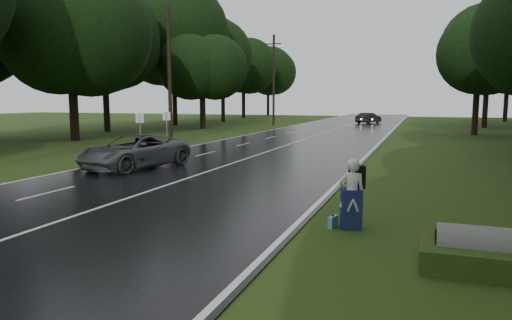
{
  "coord_description": "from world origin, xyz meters",
  "views": [
    {
      "loc": [
        8.67,
        -9.94,
        3.14
      ],
      "look_at": [
        3.4,
        4.71,
        1.1
      ],
      "focal_mm": 32.61,
      "sensor_mm": 36.0,
      "label": 1
    }
  ],
  "objects": [
    {
      "name": "road",
      "position": [
        0.0,
        20.0,
        0.02
      ],
      "size": [
        12.0,
        140.0,
        0.04
      ],
      "primitive_type": "cube",
      "color": "black",
      "rests_on": "ground"
    },
    {
      "name": "ground",
      "position": [
        0.0,
        0.0,
        0.0
      ],
      "size": [
        160.0,
        160.0,
        0.0
      ],
      "primitive_type": "plane",
      "color": "#284012",
      "rests_on": "ground"
    },
    {
      "name": "tree_right_f",
      "position": [
        15.05,
        46.92,
        0.0
      ],
      "size": [
        10.2,
        10.2,
        15.93
      ],
      "primitive_type": null,
      "color": "black",
      "rests_on": "ground"
    },
    {
      "name": "road_sign_b",
      "position": [
        -7.2,
        16.86,
        0.0
      ],
      "size": [
        0.56,
        0.1,
        2.32
      ],
      "primitive_type": null,
      "color": "white",
      "rests_on": "ground"
    },
    {
      "name": "utility_pole_mid",
      "position": [
        -8.5,
        19.6,
        0.0
      ],
      "size": [
        1.8,
        0.28,
        9.66
      ],
      "primitive_type": null,
      "color": "black",
      "rests_on": "ground"
    },
    {
      "name": "far_car",
      "position": [
        2.01,
        51.78,
        0.73
      ],
      "size": [
        3.05,
        4.39,
        1.37
      ],
      "primitive_type": "imported",
      "rotation": [
        0.0,
        0.0,
        2.71
      ],
      "color": "black",
      "rests_on": "road"
    },
    {
      "name": "hitchhiker",
      "position": [
        7.13,
        1.22,
        0.81
      ],
      "size": [
        0.73,
        0.7,
        1.74
      ],
      "color": "silver",
      "rests_on": "ground"
    },
    {
      "name": "tree_left_f",
      "position": [
        -17.86,
        50.23,
        0.0
      ],
      "size": [
        10.46,
        10.46,
        16.34
      ],
      "primitive_type": null,
      "color": "black",
      "rests_on": "ground"
    },
    {
      "name": "tree_right_e",
      "position": [
        12.99,
        35.31,
        0.0
      ],
      "size": [
        8.35,
        8.35,
        13.04
      ],
      "primitive_type": null,
      "color": "black",
      "rests_on": "ground"
    },
    {
      "name": "suitcase",
      "position": [
        6.69,
        1.18,
        0.14
      ],
      "size": [
        0.19,
        0.42,
        0.29
      ],
      "primitive_type": "cube",
      "rotation": [
        0.0,
        0.0,
        6.09
      ],
      "color": "#559BA6",
      "rests_on": "ground"
    },
    {
      "name": "tree_left_d",
      "position": [
        -16.37,
        18.77,
        0.0
      ],
      "size": [
        8.67,
        8.67,
        13.55
      ],
      "primitive_type": null,
      "color": "black",
      "rests_on": "ground"
    },
    {
      "name": "grey_car",
      "position": [
        -3.6,
        7.9,
        0.79
      ],
      "size": [
        3.65,
        5.81,
        1.5
      ],
      "primitive_type": "imported",
      "rotation": [
        0.0,
        0.0,
        6.05
      ],
      "color": "#494C4E",
      "rests_on": "road"
    },
    {
      "name": "lane_center",
      "position": [
        0.0,
        20.0,
        0.04
      ],
      "size": [
        0.12,
        140.0,
        0.01
      ],
      "primitive_type": "cube",
      "color": "silver",
      "rests_on": "road"
    },
    {
      "name": "tree_left_e",
      "position": [
        -13.52,
        35.0,
        0.0
      ],
      "size": [
        7.47,
        7.47,
        11.68
      ],
      "primitive_type": null,
      "color": "black",
      "rests_on": "ground"
    },
    {
      "name": "utility_pole_far",
      "position": [
        -8.5,
        44.17,
        0.0
      ],
      "size": [
        1.8,
        0.28,
        10.79
      ],
      "primitive_type": null,
      "color": "black",
      "rests_on": "ground"
    },
    {
      "name": "road_sign_a",
      "position": [
        -7.2,
        13.78,
        0.0
      ],
      "size": [
        0.55,
        0.1,
        2.3
      ],
      "primitive_type": null,
      "color": "white",
      "rests_on": "ground"
    },
    {
      "name": "culvert",
      "position": [
        9.81,
        -0.65,
        0.0
      ],
      "size": [
        1.6,
        0.8,
        0.8
      ],
      "primitive_type": "cylinder",
      "rotation": [
        0.0,
        1.57,
        0.0
      ],
      "color": "slate",
      "rests_on": "ground"
    }
  ]
}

